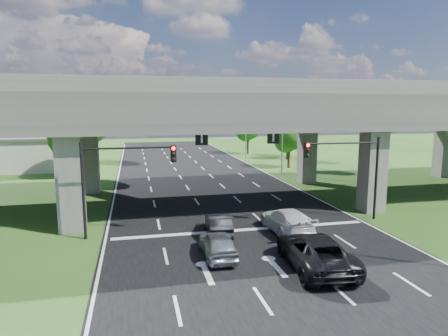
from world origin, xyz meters
name	(u,v)px	position (x,y,z in m)	size (l,w,h in m)	color
ground	(260,249)	(0.00, 0.00, 0.00)	(160.00, 160.00, 0.00)	#264516
road	(222,206)	(0.00, 10.00, 0.01)	(18.00, 120.00, 0.03)	black
overpass	(217,109)	(0.00, 12.00, 7.92)	(80.00, 15.00, 10.00)	#363431
signal_right	(350,163)	(7.82, 3.94, 4.19)	(5.76, 0.54, 6.00)	black
signal_left	(119,171)	(-7.82, 3.94, 4.19)	(5.76, 0.54, 6.00)	black
streetlight_far	(279,125)	(10.10, 24.00, 5.85)	(3.38, 0.25, 10.00)	gray
streetlight_beyond	(243,120)	(10.10, 40.00, 5.85)	(3.38, 0.25, 10.00)	gray
tree_left_near	(69,136)	(-13.95, 26.00, 4.82)	(4.50, 4.50, 7.80)	black
tree_left_mid	(54,137)	(-16.95, 34.00, 4.17)	(3.91, 3.90, 6.76)	black
tree_left_far	(92,126)	(-12.95, 42.00, 5.14)	(4.80, 4.80, 8.32)	black
tree_right_near	(290,134)	(13.05, 28.00, 4.50)	(4.20, 4.20, 7.28)	black
tree_right_mid	(288,132)	(16.05, 36.00, 4.17)	(3.91, 3.90, 6.76)	black
tree_right_far	(248,126)	(12.05, 44.00, 4.82)	(4.50, 4.50, 7.80)	black
car_silver	(218,244)	(-2.62, -0.74, 0.74)	(1.68, 4.18, 1.42)	#999CA0
car_dark	(218,224)	(-1.80, 3.00, 0.70)	(1.42, 4.07, 1.34)	black
car_white	(287,221)	(2.61, 2.46, 0.80)	(2.15, 5.29, 1.54)	silver
car_trailing	(315,252)	(1.89, -3.27, 0.87)	(2.80, 6.07, 1.69)	black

